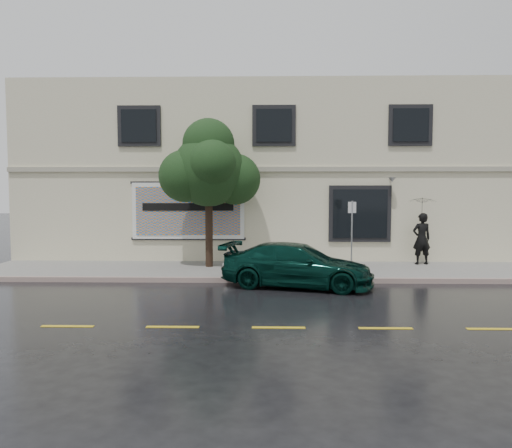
{
  "coord_description": "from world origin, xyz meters",
  "views": [
    {
      "loc": [
        -0.23,
        -13.62,
        2.86
      ],
      "look_at": [
        -0.6,
        2.2,
        1.75
      ],
      "focal_mm": 35.0,
      "sensor_mm": 36.0,
      "label": 1
    }
  ],
  "objects_px": {
    "street_tree": "(209,171)",
    "fire_hydrant": "(227,265)",
    "pedestrian": "(422,239)",
    "car": "(297,265)"
  },
  "relations": [
    {
      "from": "street_tree",
      "to": "fire_hydrant",
      "type": "distance_m",
      "value": 3.55
    },
    {
      "from": "car",
      "to": "street_tree",
      "type": "bearing_deg",
      "value": 60.04
    },
    {
      "from": "car",
      "to": "pedestrian",
      "type": "distance_m",
      "value": 5.87
    },
    {
      "from": "car",
      "to": "fire_hydrant",
      "type": "bearing_deg",
      "value": 77.09
    },
    {
      "from": "car",
      "to": "pedestrian",
      "type": "bearing_deg",
      "value": -39.0
    },
    {
      "from": "street_tree",
      "to": "fire_hydrant",
      "type": "height_order",
      "value": "street_tree"
    },
    {
      "from": "street_tree",
      "to": "car",
      "type": "bearing_deg",
      "value": -44.07
    },
    {
      "from": "pedestrian",
      "to": "fire_hydrant",
      "type": "height_order",
      "value": "pedestrian"
    },
    {
      "from": "pedestrian",
      "to": "fire_hydrant",
      "type": "xyz_separation_m",
      "value": [
        -6.82,
        -2.42,
        -0.59
      ]
    },
    {
      "from": "street_tree",
      "to": "fire_hydrant",
      "type": "relative_size",
      "value": 6.68
    }
  ]
}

